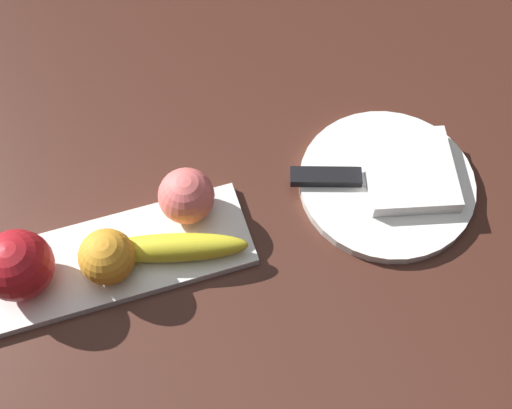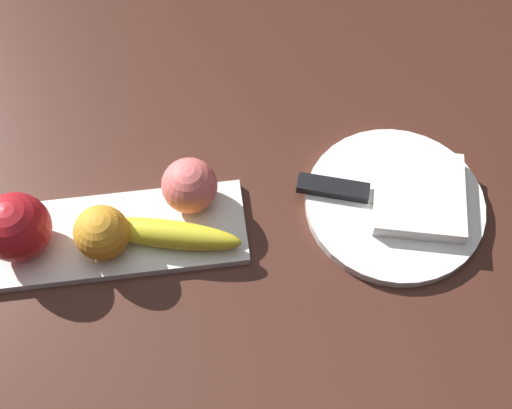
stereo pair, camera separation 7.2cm
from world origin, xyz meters
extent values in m
plane|color=#432219|center=(0.00, 0.00, 0.00)|extent=(2.40, 2.40, 0.00)
cube|color=white|center=(-0.01, -0.02, 0.01)|extent=(0.32, 0.11, 0.01)
sphere|color=#B21921|center=(-0.12, -0.03, 0.05)|extent=(0.08, 0.08, 0.08)
ellipsoid|color=yellow|center=(0.05, -0.04, 0.03)|extent=(0.18, 0.08, 0.03)
sphere|color=orange|center=(-0.02, -0.04, 0.04)|extent=(0.06, 0.06, 0.06)
sphere|color=#EB6965|center=(0.08, 0.01, 0.05)|extent=(0.07, 0.07, 0.07)
cylinder|color=white|center=(0.34, -0.02, 0.01)|extent=(0.22, 0.22, 0.01)
cube|color=white|center=(0.36, -0.02, 0.02)|extent=(0.14, 0.14, 0.02)
cube|color=silver|center=(0.32, -0.02, 0.02)|extent=(0.15, 0.07, 0.00)
cube|color=black|center=(0.26, 0.00, 0.02)|extent=(0.09, 0.05, 0.01)
camera|label=1|loc=(0.04, -0.41, 0.72)|focal=46.73mm
camera|label=2|loc=(0.11, -0.43, 0.72)|focal=46.73mm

